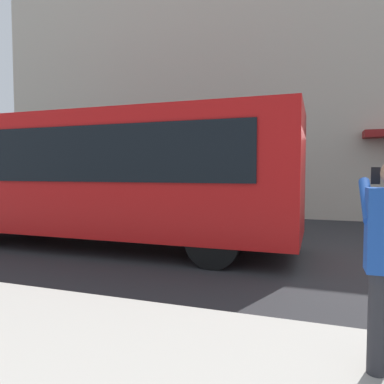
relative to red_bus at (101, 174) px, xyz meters
name	(u,v)px	position (x,y,z in m)	size (l,w,h in m)	color
ground_plane	(323,261)	(-4.92, -0.16, -1.68)	(60.00, 60.00, 0.00)	#2B2B2D
building_facade_far	(324,55)	(-4.93, -6.96, 4.30)	(28.00, 1.55, 12.00)	beige
red_bus	(101,174)	(0.00, 0.00, 0.00)	(9.05, 2.54, 3.08)	red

